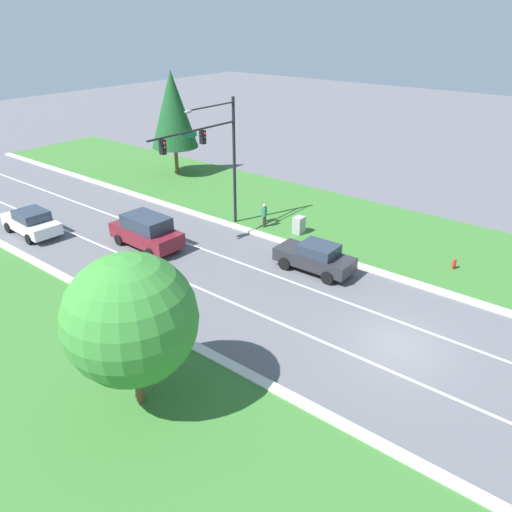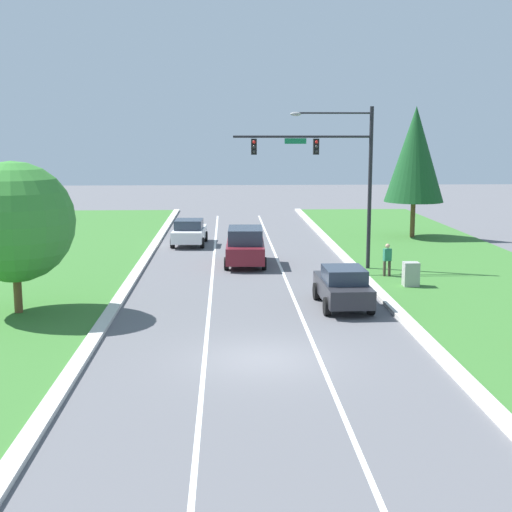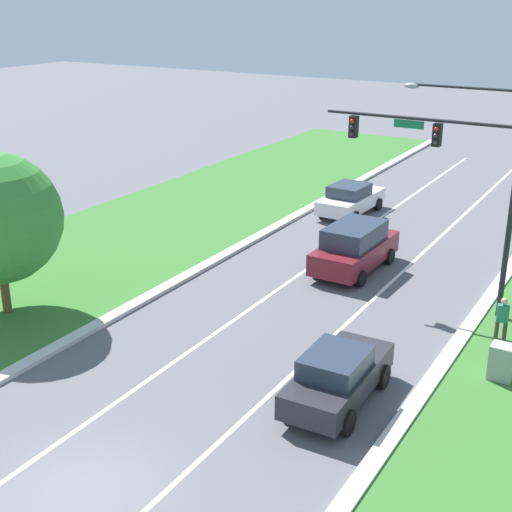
% 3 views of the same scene
% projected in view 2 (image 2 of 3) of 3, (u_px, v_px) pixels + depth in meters
% --- Properties ---
extents(ground_plane, '(160.00, 160.00, 0.00)m').
position_uv_depth(ground_plane, '(262.00, 359.00, 22.33)').
color(ground_plane, '#5B5B60').
extents(curb_strip_right, '(0.50, 90.00, 0.15)m').
position_uv_depth(curb_strip_right, '(440.00, 354.00, 22.56)').
color(curb_strip_right, beige).
rests_on(curb_strip_right, ground_plane).
extents(curb_strip_left, '(0.50, 90.00, 0.15)m').
position_uv_depth(curb_strip_left, '(80.00, 359.00, 22.08)').
color(curb_strip_left, beige).
rests_on(curb_strip_left, ground_plane).
extents(lane_stripe_inner_left, '(0.14, 81.00, 0.01)m').
position_uv_depth(lane_stripe_inner_left, '(205.00, 360.00, 22.25)').
color(lane_stripe_inner_left, white).
rests_on(lane_stripe_inner_left, ground_plane).
extents(lane_stripe_inner_right, '(0.14, 81.00, 0.01)m').
position_uv_depth(lane_stripe_inner_right, '(319.00, 358.00, 22.41)').
color(lane_stripe_inner_right, white).
rests_on(lane_stripe_inner_right, ground_plane).
extents(traffic_signal_mast, '(7.11, 0.41, 8.37)m').
position_uv_depth(traffic_signal_mast, '(333.00, 163.00, 36.21)').
color(traffic_signal_mast, black).
rests_on(traffic_signal_mast, ground_plane).
extents(charcoal_sedan, '(2.04, 4.48, 1.68)m').
position_uv_depth(charcoal_sedan, '(343.00, 287.00, 28.94)').
color(charcoal_sedan, '#28282D').
rests_on(charcoal_sedan, ground_plane).
extents(burgundy_suv, '(2.31, 4.91, 2.04)m').
position_uv_depth(burgundy_suv, '(245.00, 246.00, 38.41)').
color(burgundy_suv, maroon).
rests_on(burgundy_suv, ground_plane).
extents(white_sedan, '(2.25, 4.68, 1.65)m').
position_uv_depth(white_sedan, '(189.00, 232.00, 45.55)').
color(white_sedan, white).
rests_on(white_sedan, ground_plane).
extents(utility_cabinet, '(0.70, 0.60, 1.19)m').
position_uv_depth(utility_cabinet, '(411.00, 275.00, 32.72)').
color(utility_cabinet, '#9E9E99').
rests_on(utility_cabinet, ground_plane).
extents(pedestrian, '(0.42, 0.30, 1.69)m').
position_uv_depth(pedestrian, '(387.00, 259.00, 35.00)').
color(pedestrian, '#42382D').
rests_on(pedestrian, ground_plane).
extents(conifer_near_right_tree, '(3.98, 3.98, 8.87)m').
position_uv_depth(conifer_near_right_tree, '(415.00, 154.00, 47.77)').
color(conifer_near_right_tree, brown).
rests_on(conifer_near_right_tree, ground_plane).
extents(oak_near_left_tree, '(4.66, 4.66, 5.98)m').
position_uv_depth(oak_near_left_tree, '(14.00, 222.00, 27.30)').
color(oak_near_left_tree, brown).
rests_on(oak_near_left_tree, ground_plane).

